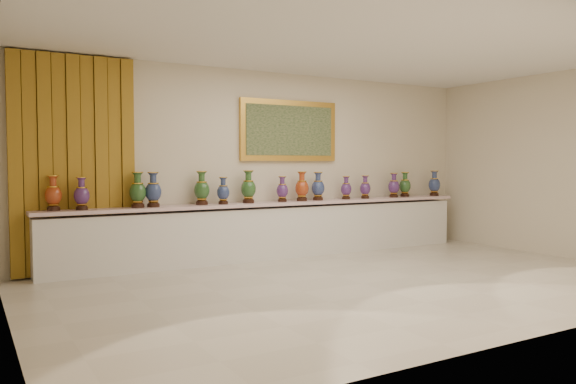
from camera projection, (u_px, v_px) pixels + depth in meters
name	position (u px, v px, depth m)	size (l,w,h in m)	color
ground	(363.00, 284.00, 7.09)	(8.00, 8.00, 0.00)	beige
room	(115.00, 158.00, 7.86)	(8.00, 8.00, 8.00)	beige
counter	(276.00, 231.00, 9.02)	(7.28, 0.48, 0.90)	white
vase_0	(53.00, 195.00, 7.33)	(0.26, 0.26, 0.46)	black
vase_1	(82.00, 195.00, 7.46)	(0.23, 0.23, 0.44)	black
vase_2	(138.00, 192.00, 7.83)	(0.30, 0.30, 0.50)	black
vase_3	(153.00, 191.00, 7.94)	(0.24, 0.24, 0.50)	black
vase_4	(202.00, 190.00, 8.37)	(0.30, 0.30, 0.50)	black
vase_5	(223.00, 192.00, 8.49)	(0.23, 0.23, 0.41)	black
vase_6	(248.00, 188.00, 8.75)	(0.25, 0.25, 0.51)	black
vase_7	(282.00, 190.00, 9.02)	(0.23, 0.23, 0.41)	black
vase_8	(302.00, 188.00, 9.19)	(0.27, 0.27, 0.49)	black
vase_9	(318.00, 188.00, 9.38)	(0.25, 0.25, 0.47)	black
vase_10	(346.00, 189.00, 9.65)	(0.21, 0.21, 0.40)	black
vase_11	(365.00, 188.00, 9.84)	(0.23, 0.23, 0.40)	black
vase_12	(394.00, 186.00, 10.16)	(0.22, 0.22, 0.44)	black
vase_13	(405.00, 186.00, 10.37)	(0.22, 0.22, 0.46)	black
vase_14	(434.00, 184.00, 10.65)	(0.23, 0.23, 0.48)	black
label_card	(240.00, 204.00, 8.52)	(0.10, 0.06, 0.00)	white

